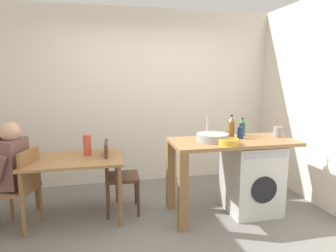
{
  "coord_description": "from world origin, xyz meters",
  "views": [
    {
      "loc": [
        -0.59,
        -2.84,
        1.67
      ],
      "look_at": [
        0.15,
        0.45,
        1.1
      ],
      "focal_mm": 31.1,
      "sensor_mm": 36.0,
      "label": 1
    }
  ],
  "objects_px": {
    "dining_table": "(74,166)",
    "vase": "(87,145)",
    "seated_person": "(6,170)",
    "mixing_bowl": "(228,141)",
    "utensil_crock": "(278,131)",
    "bottle_squat_brown": "(240,132)",
    "bottle_tall_green": "(231,128)",
    "bottle_clear_small": "(242,128)",
    "washing_machine": "(251,178)",
    "chair_person_seat": "(21,185)",
    "chair_opposite": "(116,173)"
  },
  "relations": [
    {
      "from": "dining_table",
      "to": "vase",
      "type": "xyz_separation_m",
      "value": [
        0.15,
        0.1,
        0.22
      ]
    },
    {
      "from": "dining_table",
      "to": "vase",
      "type": "relative_size",
      "value": 4.42
    },
    {
      "from": "chair_opposite",
      "to": "seated_person",
      "type": "distance_m",
      "value": 1.2
    },
    {
      "from": "chair_person_seat",
      "to": "bottle_tall_green",
      "type": "distance_m",
      "value": 2.49
    },
    {
      "from": "utensil_crock",
      "to": "bottle_squat_brown",
      "type": "bearing_deg",
      "value": 177.52
    },
    {
      "from": "seated_person",
      "to": "mixing_bowl",
      "type": "xyz_separation_m",
      "value": [
        2.41,
        -0.39,
        0.29
      ]
    },
    {
      "from": "seated_person",
      "to": "bottle_clear_small",
      "type": "xyz_separation_m",
      "value": [
        2.79,
        0.02,
        0.35
      ]
    },
    {
      "from": "bottle_tall_green",
      "to": "vase",
      "type": "bearing_deg",
      "value": 171.65
    },
    {
      "from": "chair_opposite",
      "to": "mixing_bowl",
      "type": "xyz_separation_m",
      "value": [
        1.23,
        -0.52,
        0.45
      ]
    },
    {
      "from": "washing_machine",
      "to": "seated_person",
      "type": "bearing_deg",
      "value": 176.07
    },
    {
      "from": "bottle_squat_brown",
      "to": "vase",
      "type": "xyz_separation_m",
      "value": [
        -1.84,
        0.29,
        -0.14
      ]
    },
    {
      "from": "washing_machine",
      "to": "bottle_tall_green",
      "type": "relative_size",
      "value": 2.94
    },
    {
      "from": "washing_machine",
      "to": "bottle_clear_small",
      "type": "height_order",
      "value": "bottle_clear_small"
    },
    {
      "from": "dining_table",
      "to": "utensil_crock",
      "type": "relative_size",
      "value": 3.67
    },
    {
      "from": "chair_opposite",
      "to": "seated_person",
      "type": "xyz_separation_m",
      "value": [
        -1.18,
        -0.13,
        0.16
      ]
    },
    {
      "from": "bottle_clear_small",
      "to": "mixing_bowl",
      "type": "height_order",
      "value": "bottle_clear_small"
    },
    {
      "from": "mixing_bowl",
      "to": "chair_opposite",
      "type": "bearing_deg",
      "value": 157.17
    },
    {
      "from": "seated_person",
      "to": "bottle_squat_brown",
      "type": "bearing_deg",
      "value": -75.6
    },
    {
      "from": "utensil_crock",
      "to": "vase",
      "type": "height_order",
      "value": "utensil_crock"
    },
    {
      "from": "chair_person_seat",
      "to": "chair_opposite",
      "type": "distance_m",
      "value": 1.04
    },
    {
      "from": "dining_table",
      "to": "seated_person",
      "type": "relative_size",
      "value": 0.92
    },
    {
      "from": "chair_person_seat",
      "to": "mixing_bowl",
      "type": "xyz_separation_m",
      "value": [
        2.26,
        -0.34,
        0.45
      ]
    },
    {
      "from": "washing_machine",
      "to": "utensil_crock",
      "type": "relative_size",
      "value": 2.87
    },
    {
      "from": "seated_person",
      "to": "bottle_squat_brown",
      "type": "xyz_separation_m",
      "value": [
        2.69,
        -0.12,
        0.33
      ]
    },
    {
      "from": "chair_opposite",
      "to": "washing_machine",
      "type": "bearing_deg",
      "value": 80.75
    },
    {
      "from": "bottle_tall_green",
      "to": "bottle_clear_small",
      "type": "distance_m",
      "value": 0.23
    },
    {
      "from": "washing_machine",
      "to": "bottle_squat_brown",
      "type": "height_order",
      "value": "bottle_squat_brown"
    },
    {
      "from": "bottle_tall_green",
      "to": "seated_person",
      "type": "bearing_deg",
      "value": 178.24
    },
    {
      "from": "bottle_clear_small",
      "to": "vase",
      "type": "xyz_separation_m",
      "value": [
        -1.94,
        0.15,
        -0.16
      ]
    },
    {
      "from": "seated_person",
      "to": "washing_machine",
      "type": "xyz_separation_m",
      "value": [
        2.83,
        -0.19,
        -0.24
      ]
    },
    {
      "from": "bottle_clear_small",
      "to": "dining_table",
      "type": "bearing_deg",
      "value": 178.63
    },
    {
      "from": "dining_table",
      "to": "bottle_squat_brown",
      "type": "relative_size",
      "value": 5.84
    },
    {
      "from": "dining_table",
      "to": "bottle_squat_brown",
      "type": "bearing_deg",
      "value": -5.59
    },
    {
      "from": "seated_person",
      "to": "utensil_crock",
      "type": "relative_size",
      "value": 4.01
    },
    {
      "from": "chair_opposite",
      "to": "washing_machine",
      "type": "xyz_separation_m",
      "value": [
        1.65,
        -0.32,
        -0.08
      ]
    },
    {
      "from": "chair_person_seat",
      "to": "mixing_bowl",
      "type": "height_order",
      "value": "mixing_bowl"
    },
    {
      "from": "chair_opposite",
      "to": "bottle_clear_small",
      "type": "distance_m",
      "value": 1.69
    },
    {
      "from": "dining_table",
      "to": "bottle_tall_green",
      "type": "xyz_separation_m",
      "value": [
        1.88,
        -0.15,
        0.41
      ]
    },
    {
      "from": "washing_machine",
      "to": "utensil_crock",
      "type": "bearing_deg",
      "value": 8.1
    },
    {
      "from": "bottle_tall_green",
      "to": "bottle_squat_brown",
      "type": "distance_m",
      "value": 0.12
    },
    {
      "from": "bottle_tall_green",
      "to": "bottle_clear_small",
      "type": "relative_size",
      "value": 1.25
    },
    {
      "from": "chair_opposite",
      "to": "bottle_squat_brown",
      "type": "distance_m",
      "value": 1.61
    },
    {
      "from": "chair_person_seat",
      "to": "washing_machine",
      "type": "height_order",
      "value": "chair_person_seat"
    },
    {
      "from": "bottle_tall_green",
      "to": "bottle_clear_small",
      "type": "xyz_separation_m",
      "value": [
        0.2,
        0.1,
        -0.03
      ]
    },
    {
      "from": "chair_person_seat",
      "to": "chair_opposite",
      "type": "height_order",
      "value": "same"
    },
    {
      "from": "bottle_tall_green",
      "to": "utensil_crock",
      "type": "xyz_separation_m",
      "value": [
        0.61,
        -0.06,
        -0.06
      ]
    },
    {
      "from": "dining_table",
      "to": "seated_person",
      "type": "bearing_deg",
      "value": -173.93
    },
    {
      "from": "bottle_clear_small",
      "to": "bottle_squat_brown",
      "type": "bearing_deg",
      "value": -123.42
    },
    {
      "from": "chair_person_seat",
      "to": "washing_machine",
      "type": "bearing_deg",
      "value": -76.2
    },
    {
      "from": "chair_person_seat",
      "to": "seated_person",
      "type": "distance_m",
      "value": 0.23
    }
  ]
}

